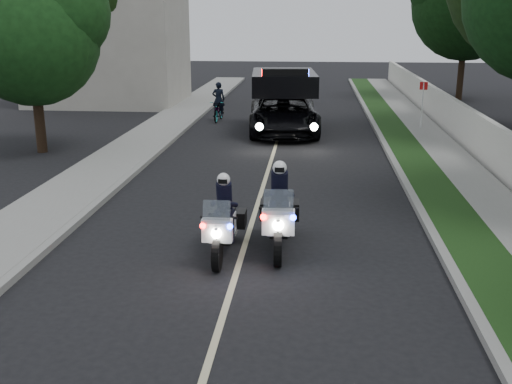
# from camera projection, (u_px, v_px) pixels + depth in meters

# --- Properties ---
(ground) EXTENTS (120.00, 120.00, 0.00)m
(ground) POSITION_uv_depth(u_px,v_px,m) (207.00, 366.00, 8.51)
(ground) COLOR black
(ground) RESTS_ON ground
(curb_right) EXTENTS (0.20, 60.00, 0.15)m
(curb_right) POSITION_uv_depth(u_px,v_px,m) (405.00, 182.00, 17.68)
(curb_right) COLOR gray
(curb_right) RESTS_ON ground
(grass_verge) EXTENTS (1.20, 60.00, 0.16)m
(grass_verge) POSITION_uv_depth(u_px,v_px,m) (429.00, 183.00, 17.61)
(grass_verge) COLOR #193814
(grass_verge) RESTS_ON ground
(sidewalk_right) EXTENTS (1.40, 60.00, 0.16)m
(sidewalk_right) POSITION_uv_depth(u_px,v_px,m) (475.00, 184.00, 17.49)
(sidewalk_right) COLOR gray
(sidewalk_right) RESTS_ON ground
(curb_left) EXTENTS (0.20, 60.00, 0.15)m
(curb_left) POSITION_uv_depth(u_px,v_px,m) (130.00, 175.00, 18.42)
(curb_left) COLOR gray
(curb_left) RESTS_ON ground
(sidewalk_left) EXTENTS (2.00, 60.00, 0.16)m
(sidewalk_left) POSITION_uv_depth(u_px,v_px,m) (95.00, 175.00, 18.52)
(sidewalk_left) COLOR gray
(sidewalk_left) RESTS_ON ground
(building_far) EXTENTS (8.00, 6.00, 7.00)m
(building_far) POSITION_uv_depth(u_px,v_px,m) (107.00, 40.00, 33.30)
(building_far) COLOR #A8A396
(building_far) RESTS_ON ground
(lane_marking) EXTENTS (0.12, 50.00, 0.01)m
(lane_marking) POSITION_uv_depth(u_px,v_px,m) (265.00, 181.00, 18.07)
(lane_marking) COLOR #BFB78C
(lane_marking) RESTS_ON ground
(police_moto_left) EXTENTS (0.71, 2.01, 1.70)m
(police_moto_left) POSITION_uv_depth(u_px,v_px,m) (224.00, 254.00, 12.53)
(police_moto_left) COLOR white
(police_moto_left) RESTS_ON ground
(police_moto_right) EXTENTS (0.86, 2.23, 1.87)m
(police_moto_right) POSITION_uv_depth(u_px,v_px,m) (279.00, 248.00, 12.86)
(police_moto_right) COLOR white
(police_moto_right) RESTS_ON ground
(police_suv) EXTENTS (3.28, 6.26, 2.95)m
(police_suv) POSITION_uv_depth(u_px,v_px,m) (283.00, 132.00, 25.66)
(police_suv) COLOR black
(police_suv) RESTS_ON ground
(bicycle) EXTENTS (0.70, 1.84, 0.95)m
(bicycle) POSITION_uv_depth(u_px,v_px,m) (219.00, 121.00, 28.50)
(bicycle) COLOR black
(bicycle) RESTS_ON ground
(cyclist) EXTENTS (0.62, 0.46, 1.61)m
(cyclist) POSITION_uv_depth(u_px,v_px,m) (219.00, 121.00, 28.50)
(cyclist) COLOR black
(cyclist) RESTS_ON ground
(sign_post) EXTENTS (0.42, 0.42, 2.14)m
(sign_post) POSITION_uv_depth(u_px,v_px,m) (420.00, 131.00, 26.08)
(sign_post) COLOR red
(sign_post) RESTS_ON ground
(tree_right_e) EXTENTS (6.98, 6.98, 10.39)m
(tree_right_e) POSITION_uv_depth(u_px,v_px,m) (458.00, 100.00, 35.73)
(tree_right_e) COLOR black
(tree_right_e) RESTS_ON ground
(tree_left_near) EXTENTS (5.55, 5.55, 7.80)m
(tree_left_near) POSITION_uv_depth(u_px,v_px,m) (43.00, 152.00, 21.97)
(tree_left_near) COLOR #174115
(tree_left_near) RESTS_ON ground
(tree_left_far) EXTENTS (8.28, 8.28, 11.76)m
(tree_left_far) POSITION_uv_depth(u_px,v_px,m) (119.00, 103.00, 34.41)
(tree_left_far) COLOR #193410
(tree_left_far) RESTS_ON ground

